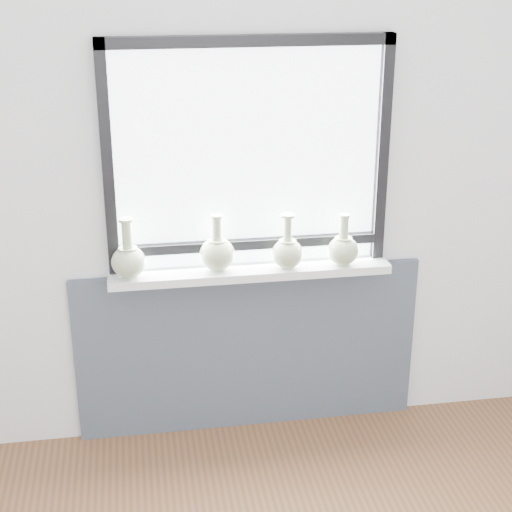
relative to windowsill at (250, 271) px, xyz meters
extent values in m
cube|color=silver|center=(0.00, 0.10, 0.42)|extent=(3.60, 0.02, 2.60)
cube|color=#404955|center=(0.00, 0.07, -0.45)|extent=(1.70, 0.03, 0.86)
cube|color=silver|center=(0.00, 0.00, 0.00)|extent=(1.32, 0.18, 0.04)
cube|color=black|center=(-0.62, 0.05, 0.55)|extent=(0.05, 0.06, 1.05)
cube|color=black|center=(0.62, 0.05, 0.55)|extent=(0.05, 0.06, 1.05)
cube|color=black|center=(0.00, 0.05, 1.04)|extent=(1.30, 0.06, 0.05)
cube|color=black|center=(0.00, 0.05, 0.12)|extent=(1.20, 0.05, 0.04)
cube|color=white|center=(0.00, 0.08, 0.52)|extent=(1.20, 0.01, 1.00)
cylinder|color=#ACBF93|center=(-0.56, -0.02, 0.02)|extent=(0.07, 0.07, 0.01)
ellipsoid|color=#ACBF93|center=(-0.56, -0.02, 0.09)|extent=(0.16, 0.16, 0.14)
cone|color=#ACBF93|center=(-0.56, -0.02, 0.15)|extent=(0.09, 0.09, 0.03)
cylinder|color=#ACBF93|center=(-0.56, -0.02, 0.22)|extent=(0.05, 0.05, 0.15)
cylinder|color=#ACBF93|center=(-0.56, -0.02, 0.29)|extent=(0.07, 0.07, 0.01)
cylinder|color=#ACBF93|center=(-0.15, 0.00, 0.02)|extent=(0.07, 0.07, 0.01)
ellipsoid|color=#ACBF93|center=(-0.15, 0.00, 0.10)|extent=(0.16, 0.16, 0.15)
cone|color=#ACBF93|center=(-0.15, 0.00, 0.15)|extent=(0.09, 0.09, 0.03)
cylinder|color=#ACBF93|center=(-0.15, 0.00, 0.21)|extent=(0.05, 0.05, 0.13)
cylinder|color=#ACBF93|center=(-0.15, 0.00, 0.28)|extent=(0.06, 0.06, 0.01)
cylinder|color=#ACBF93|center=(0.17, -0.02, 0.02)|extent=(0.07, 0.07, 0.01)
ellipsoid|color=#ACBF93|center=(0.17, -0.02, 0.09)|extent=(0.15, 0.15, 0.14)
cone|color=#ACBF93|center=(0.17, -0.02, 0.14)|extent=(0.08, 0.08, 0.03)
cylinder|color=#ACBF93|center=(0.17, -0.02, 0.20)|extent=(0.04, 0.04, 0.13)
cylinder|color=#ACBF93|center=(0.17, -0.02, 0.28)|extent=(0.07, 0.07, 0.01)
cylinder|color=#ACBF93|center=(0.44, -0.03, 0.02)|extent=(0.07, 0.07, 0.01)
ellipsoid|color=#ACBF93|center=(0.44, -0.03, 0.09)|extent=(0.15, 0.15, 0.14)
cone|color=#ACBF93|center=(0.44, -0.03, 0.14)|extent=(0.08, 0.08, 0.03)
cylinder|color=#ACBF93|center=(0.44, -0.03, 0.20)|extent=(0.04, 0.04, 0.12)
cylinder|color=#ACBF93|center=(0.44, -0.03, 0.26)|extent=(0.05, 0.05, 0.01)
camera|label=1|loc=(-0.52, -3.35, 1.41)|focal=55.00mm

